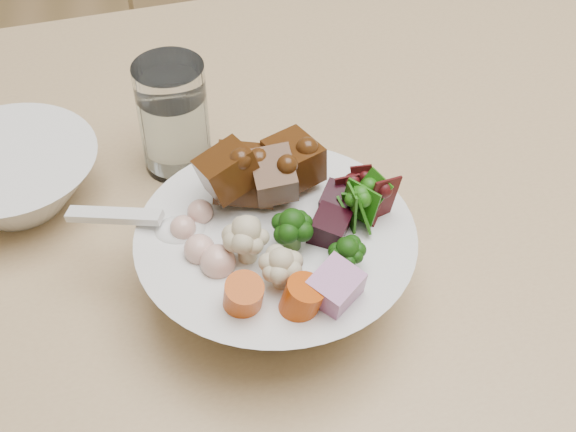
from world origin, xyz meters
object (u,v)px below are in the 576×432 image
(dining_table, at_px, (464,311))
(food_bowl, at_px, (278,256))
(chair_far, at_px, (268,105))
(side_bowl, at_px, (15,178))
(water_glass, at_px, (174,121))

(dining_table, xyz_separation_m, food_bowl, (-0.17, -0.01, 0.12))
(chair_far, height_order, food_bowl, food_bowl)
(dining_table, xyz_separation_m, chair_far, (-0.07, 0.68, -0.26))
(dining_table, relative_size, food_bowl, 8.23)
(food_bowl, bearing_deg, chair_far, 81.22)
(food_bowl, xyz_separation_m, side_bowl, (-0.21, 0.14, -0.01))
(chair_far, height_order, water_glass, water_glass)
(dining_table, xyz_separation_m, side_bowl, (-0.38, 0.14, 0.11))
(dining_table, relative_size, chair_far, 2.20)
(chair_far, bearing_deg, food_bowl, -115.64)
(chair_far, xyz_separation_m, side_bowl, (-0.32, -0.54, 0.36))
(dining_table, distance_m, food_bowl, 0.21)
(chair_far, distance_m, food_bowl, 0.79)
(food_bowl, relative_size, side_bowl, 1.40)
(dining_table, height_order, water_glass, water_glass)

